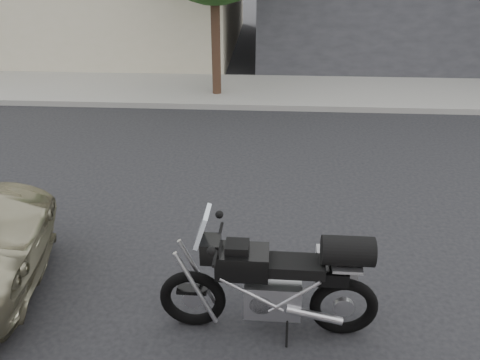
{
  "coord_description": "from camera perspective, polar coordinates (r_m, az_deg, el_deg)",
  "views": [
    {
      "loc": [
        0.59,
        6.6,
        3.96
      ],
      "look_at": [
        0.95,
        0.68,
        0.9
      ],
      "focal_mm": 35.0,
      "sensor_mm": 36.0,
      "label": 1
    }
  ],
  "objects": [
    {
      "name": "ground",
      "position": [
        7.72,
        7.39,
        -3.83
      ],
      "size": [
        120.0,
        120.0,
        0.0
      ],
      "primitive_type": "plane",
      "color": "black",
      "rests_on": "ground"
    },
    {
      "name": "far_sidewalk",
      "position": [
        13.67,
        5.93,
        10.67
      ],
      "size": [
        44.0,
        3.0,
        0.15
      ],
      "primitive_type": "cube",
      "color": "gray",
      "rests_on": "ground"
    },
    {
      "name": "motorcycle",
      "position": [
        5.21,
        5.26,
        -12.18
      ],
      "size": [
        2.42,
        0.78,
        1.53
      ],
      "rotation": [
        0.0,
        0.0,
        -0.02
      ],
      "color": "black",
      "rests_on": "ground"
    }
  ]
}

